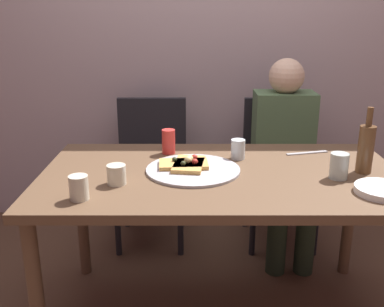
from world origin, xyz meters
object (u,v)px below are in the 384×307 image
(wine_glass, at_px, (78,188))
(pizza_slice_last, at_px, (188,164))
(guest_in_sweater, at_px, (284,149))
(chair_left, at_px, (150,161))
(short_glass, at_px, (237,149))
(tumbler_near, at_px, (338,166))
(chair_right, at_px, (278,161))
(tumbler_far, at_px, (115,175))
(pizza_slice_extra, at_px, (183,164))
(pizza_tray, at_px, (192,170))
(soda_can, at_px, (168,142))
(plate_stack, at_px, (382,190))
(dining_table, at_px, (220,188))
(wine_bottle, at_px, (365,148))
(table_knife, at_px, (306,153))

(wine_glass, bearing_deg, pizza_slice_last, 39.79)
(guest_in_sweater, bearing_deg, chair_left, -10.50)
(pizza_slice_last, relative_size, short_glass, 2.45)
(tumbler_near, height_order, chair_right, chair_right)
(tumbler_near, height_order, tumbler_far, tumbler_near)
(pizza_slice_last, xyz_separation_m, guest_in_sweater, (0.57, 0.64, -0.13))
(pizza_slice_extra, height_order, tumbler_far, tumbler_far)
(short_glass, relative_size, chair_right, 0.11)
(pizza_tray, relative_size, soda_can, 3.46)
(plate_stack, distance_m, chair_right, 1.12)
(dining_table, height_order, tumbler_near, tumbler_near)
(short_glass, relative_size, soda_can, 0.78)
(wine_glass, bearing_deg, chair_left, 81.52)
(dining_table, height_order, chair_left, chair_left)
(pizza_slice_last, bearing_deg, wine_bottle, -3.69)
(tumbler_near, bearing_deg, wine_glass, -168.09)
(tumbler_near, xyz_separation_m, wine_glass, (-1.05, -0.22, -0.01))
(wine_glass, distance_m, soda_can, 0.65)
(tumbler_near, xyz_separation_m, soda_can, (-0.74, 0.35, 0.01))
(pizza_slice_last, distance_m, chair_right, 1.01)
(wine_bottle, bearing_deg, table_knife, 123.85)
(pizza_slice_extra, bearing_deg, soda_can, 109.66)
(tumbler_near, height_order, soda_can, soda_can)
(dining_table, bearing_deg, guest_in_sweater, 58.12)
(wine_bottle, distance_m, tumbler_near, 0.16)
(pizza_tray, bearing_deg, tumbler_far, -153.82)
(pizza_slice_extra, bearing_deg, short_glass, 28.78)
(chair_left, relative_size, guest_in_sweater, 0.77)
(dining_table, xyz_separation_m, pizza_tray, (-0.13, 0.02, 0.08))
(chair_right, bearing_deg, wine_bottle, 103.60)
(pizza_tray, bearing_deg, wine_glass, -144.20)
(chair_right, bearing_deg, wine_glass, 49.00)
(wine_glass, distance_m, short_glass, 0.81)
(pizza_slice_last, height_order, tumbler_far, tumbler_far)
(wine_bottle, relative_size, table_knife, 1.34)
(short_glass, distance_m, plate_stack, 0.68)
(wine_glass, height_order, short_glass, same)
(tumbler_far, distance_m, table_knife, 0.98)
(dining_table, relative_size, tumbler_near, 14.32)
(plate_stack, bearing_deg, soda_can, 149.29)
(pizza_slice_last, xyz_separation_m, soda_can, (-0.10, 0.23, 0.04))
(wine_bottle, xyz_separation_m, wine_glass, (-1.19, -0.30, -0.07))
(tumbler_near, relative_size, soda_can, 0.92)
(tumbler_near, distance_m, wine_glass, 1.08)
(tumbler_near, distance_m, chair_left, 1.30)
(pizza_slice_extra, relative_size, short_glass, 2.38)
(wine_bottle, bearing_deg, soda_can, 162.52)
(guest_in_sweater, bearing_deg, plate_stack, 101.74)
(tumbler_far, relative_size, table_knife, 0.38)
(pizza_slice_extra, xyz_separation_m, guest_in_sweater, (0.59, 0.64, -0.13))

